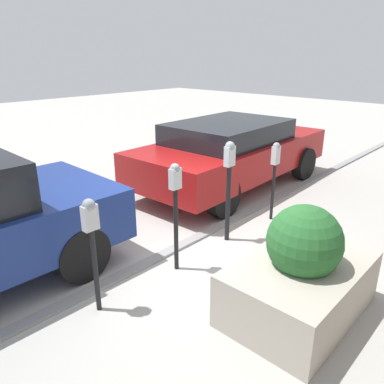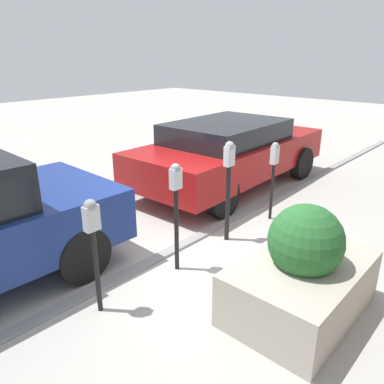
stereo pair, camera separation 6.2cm
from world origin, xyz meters
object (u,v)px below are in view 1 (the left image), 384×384
at_px(parked_car_middle, 232,151).
at_px(parking_meter_fourth, 275,165).
at_px(parking_meter_middle, 229,177).
at_px(planter_box, 301,274).
at_px(parking_meter_nearest, 91,232).
at_px(parking_meter_second, 175,199).

bearing_deg(parked_car_middle, parking_meter_fourth, -122.47).
bearing_deg(parking_meter_middle, planter_box, -117.10).
relative_size(planter_box, parked_car_middle, 0.35).
xyz_separation_m(planter_box, parked_car_middle, (2.89, 3.12, 0.30)).
relative_size(parking_meter_nearest, parking_meter_fourth, 0.98).
xyz_separation_m(parking_meter_nearest, parked_car_middle, (4.36, 1.48, -0.18)).
distance_m(parking_meter_second, planter_box, 1.71).
distance_m(parking_meter_second, parking_meter_fourth, 2.24).
distance_m(planter_box, parked_car_middle, 4.26).
height_order(parking_meter_nearest, parked_car_middle, parked_car_middle).
distance_m(parking_meter_nearest, planter_box, 2.25).
relative_size(parking_meter_fourth, parked_car_middle, 0.28).
xyz_separation_m(parking_meter_fourth, planter_box, (-1.96, -1.54, -0.50)).
bearing_deg(parking_meter_second, parking_meter_fourth, -1.64).
height_order(parking_meter_nearest, parking_meter_middle, parking_meter_middle).
bearing_deg(parking_meter_second, parked_car_middle, 25.50).
relative_size(parking_meter_second, parking_meter_middle, 0.94).
height_order(parking_meter_second, planter_box, parking_meter_second).
bearing_deg(parking_meter_middle, parking_meter_nearest, 179.78).
distance_m(parking_meter_second, parked_car_middle, 3.52).
height_order(parking_meter_nearest, parking_meter_fourth, parking_meter_fourth).
relative_size(parking_meter_middle, planter_box, 0.92).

